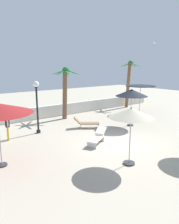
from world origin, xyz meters
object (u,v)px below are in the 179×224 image
patio_umbrella_3 (131,113)px  lounge_chair_1 (97,137)px  patio_umbrella_0 (132,93)px  lounge_chair_2 (86,123)px  patio_umbrella_4 (140,87)px  palm_tree_1 (129,79)px  lamp_post_2 (37,99)px  palm_tree_0 (65,87)px  guest_0 (7,124)px  seagull_0 (155,43)px

patio_umbrella_3 → lounge_chair_1: 3.70m
patio_umbrella_0 → lounge_chair_1: 5.18m
lounge_chair_2 → lounge_chair_1: bearing=-114.9°
patio_umbrella_4 → lounge_chair_1: patio_umbrella_4 is taller
patio_umbrella_0 → palm_tree_1: bearing=44.4°
palm_tree_1 → lounge_chair_2: palm_tree_1 is taller
lamp_post_2 → patio_umbrella_0: bearing=-21.8°
patio_umbrella_0 → patio_umbrella_4: 4.80m
patio_umbrella_4 → lamp_post_2: size_ratio=0.79×
patio_umbrella_4 → lounge_chair_1: 9.68m
patio_umbrella_3 → lounge_chair_2: size_ratio=1.49×
palm_tree_0 → lounge_chair_2: (-0.29, -3.44, -2.41)m
patio_umbrella_3 → patio_umbrella_4: patio_umbrella_4 is taller
patio_umbrella_0 → guest_0: bearing=164.8°
palm_tree_1 → lamp_post_2: (-11.97, -2.83, -0.76)m
patio_umbrella_3 → lounge_chair_2: 6.69m
patio_umbrella_3 → lounge_chair_2: patio_umbrella_3 is taller
patio_umbrella_4 → seagull_0: bearing=-115.0°
patio_umbrella_3 → patio_umbrella_4: bearing=37.8°
lounge_chair_2 → seagull_0: (6.22, -1.03, 6.00)m
lounge_chair_2 → seagull_0: size_ratio=1.68×
lamp_post_2 → lounge_chair_2: lamp_post_2 is taller
patio_umbrella_0 → lounge_chair_1: (-4.49, -1.46, -2.15)m
patio_umbrella_0 → palm_tree_0: palm_tree_0 is taller
palm_tree_1 → guest_0: (-14.09, -3.08, -2.06)m
lamp_post_2 → lounge_chair_1: bearing=-64.1°
patio_umbrella_0 → patio_umbrella_4: bearing=32.0°
patio_umbrella_0 → lamp_post_2: lamp_post_2 is taller
palm_tree_1 → lamp_post_2: size_ratio=1.43×
palm_tree_0 → lamp_post_2: bearing=-146.4°
lounge_chair_1 → seagull_0: bearing=14.7°
palm_tree_1 → lounge_chair_2: size_ratio=2.77×
palm_tree_1 → patio_umbrella_3: bearing=-136.8°
palm_tree_0 → palm_tree_1: palm_tree_1 is taller
patio_umbrella_0 → lounge_chair_2: 4.08m
palm_tree_1 → lounge_chair_2: 9.80m
patio_umbrella_0 → seagull_0: bearing=9.9°
lamp_post_2 → patio_umbrella_3: bearing=-78.4°
patio_umbrella_0 → lounge_chair_1: bearing=-162.0°
lounge_chair_1 → palm_tree_0: bearing=75.3°
guest_0 → patio_umbrella_0: bearing=-15.2°
patio_umbrella_0 → seagull_0: size_ratio=2.60×
lounge_chair_1 → lounge_chair_2: lounge_chair_2 is taller
lounge_chair_1 → seagull_0: (7.63, 2.01, 5.99)m
palm_tree_1 → lounge_chair_1: size_ratio=2.71×
patio_umbrella_4 → lounge_chair_2: size_ratio=1.52×
patio_umbrella_4 → palm_tree_0: 7.29m
guest_0 → palm_tree_1: bearing=12.3°
lounge_chair_1 → lounge_chair_2: (1.41, 3.03, -0.02)m
patio_umbrella_0 → palm_tree_0: size_ratio=0.64×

